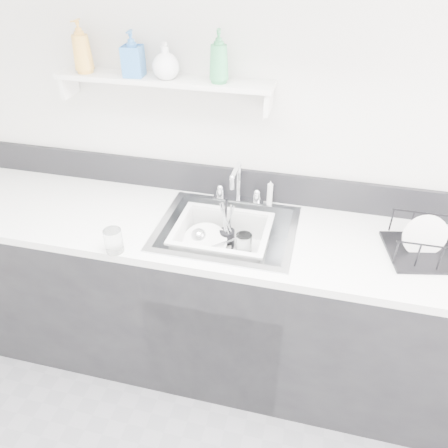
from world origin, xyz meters
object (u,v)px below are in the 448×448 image
(counter_run, at_px, (226,300))
(sink, at_px, (226,244))
(dish_rack, at_px, (436,241))
(wash_tub, at_px, (222,242))

(counter_run, height_order, sink, sink)
(sink, bearing_deg, counter_run, 0.00)
(counter_run, distance_m, sink, 0.37)
(counter_run, height_order, dish_rack, dish_rack)
(sink, distance_m, dish_rack, 0.92)
(sink, height_order, wash_tub, sink)
(sink, distance_m, wash_tub, 0.02)
(sink, xyz_separation_m, dish_rack, (0.90, 0.03, 0.16))
(dish_rack, bearing_deg, counter_run, 170.14)
(counter_run, bearing_deg, sink, 0.00)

